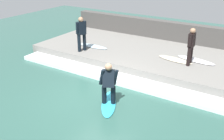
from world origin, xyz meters
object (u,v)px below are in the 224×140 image
at_px(surfboard_riding, 109,104).
at_px(surfer_waiting_far, 81,32).
at_px(surfboard_waiting_near, 196,60).
at_px(surfboard_spare, 175,59).
at_px(surfer_waiting_near, 191,45).
at_px(surfboard_waiting_far, 93,46).
at_px(surfer_riding, 109,82).

relative_size(surfboard_riding, surfer_waiting_far, 1.08).
xyz_separation_m(surfboard_waiting_near, surfer_waiting_far, (-1.59, 5.02, 0.89)).
height_order(surfboard_riding, surfboard_spare, surfboard_spare).
distance_m(surfboard_riding, surfer_waiting_near, 4.34).
xyz_separation_m(surfboard_riding, surfboard_spare, (4.02, -0.89, 0.48)).
distance_m(surfer_waiting_near, surfboard_spare, 1.09).
distance_m(surfer_waiting_far, surfboard_waiting_far, 1.19).
relative_size(surfer_waiting_far, surfboard_spare, 0.98).
relative_size(surfer_waiting_near, surfer_waiting_far, 0.96).
bearing_deg(surfer_waiting_far, surfboard_riding, -130.37).
bearing_deg(surfer_riding, surfboard_spare, -12.44).
xyz_separation_m(surfer_riding, surfboard_waiting_far, (3.63, 3.28, -0.35)).
height_order(surfer_riding, surfer_waiting_near, surfer_waiting_near).
distance_m(surfboard_riding, surfer_riding, 0.83).
bearing_deg(surfboard_riding, surfboard_waiting_near, -20.72).
bearing_deg(surfboard_waiting_near, surfboard_riding, 159.28).
bearing_deg(surfboard_spare, surfboard_waiting_near, -62.36).
distance_m(surfboard_waiting_near, surfer_waiting_far, 5.34).
relative_size(surfboard_waiting_far, surfboard_spare, 1.02).
height_order(surfboard_riding, surfer_waiting_near, surfer_waiting_near).
relative_size(surfboard_waiting_near, surfboard_waiting_far, 1.05).
bearing_deg(surfer_riding, surfboard_waiting_near, -20.72).
height_order(surfer_waiting_near, surfboard_waiting_far, surfer_waiting_near).
bearing_deg(surfboard_waiting_far, surfer_riding, -137.93).
distance_m(surfer_waiting_near, surfer_waiting_far, 4.99).
bearing_deg(surfboard_waiting_near, surfer_waiting_far, 107.61).
relative_size(surfboard_riding, surfer_riding, 1.21).
xyz_separation_m(surfboard_riding, surfer_waiting_far, (2.84, 3.34, 1.37)).
height_order(surfboard_waiting_far, surfboard_spare, same).
distance_m(surfboard_waiting_far, surfboard_spare, 4.18).
relative_size(surfer_riding, surfer_waiting_far, 0.89).
bearing_deg(surfboard_spare, surfboard_riding, 167.56).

